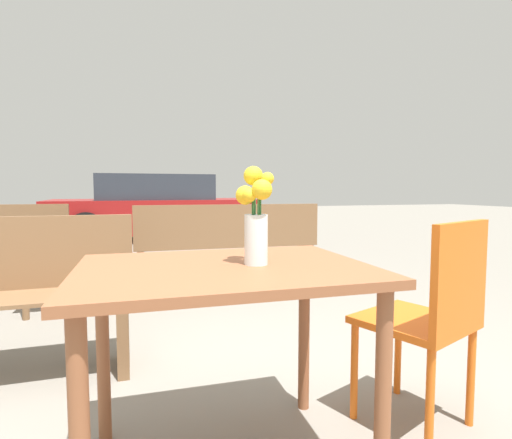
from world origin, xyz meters
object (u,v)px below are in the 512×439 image
bench_middle (229,243)px  parked_car (155,208)px  table_front (225,296)px  table_back (78,232)px  cafe_chair (432,311)px  flower_vase (255,220)px

bench_middle → parked_car: (-0.44, 4.48, 0.14)m
table_front → bench_middle: 2.56m
bench_middle → table_back: size_ratio=2.16×
table_back → cafe_chair: bearing=-56.4°
bench_middle → table_back: 1.36m
table_back → parked_car: 4.67m
table_front → flower_vase: bearing=-9.4°
parked_car → table_back: bearing=-101.1°
table_front → bench_middle: bench_middle is taller
parked_car → cafe_chair: bearing=-84.3°
cafe_chair → bench_middle: (-0.25, 2.50, -0.03)m
table_front → bench_middle: (0.61, 2.48, -0.16)m
table_front → parked_car: bearing=88.6°
table_front → flower_vase: (0.11, -0.02, 0.26)m
flower_vase → table_back: flower_vase is taller
flower_vase → bench_middle: (0.51, 2.50, -0.42)m
cafe_chair → parked_car: size_ratio=0.22×
table_back → parked_car: bearing=78.9°
table_back → bench_middle: bearing=4.4°
table_front → cafe_chair: cafe_chair is taller
cafe_chair → table_back: size_ratio=1.04×
flower_vase → table_front: bearing=170.6°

